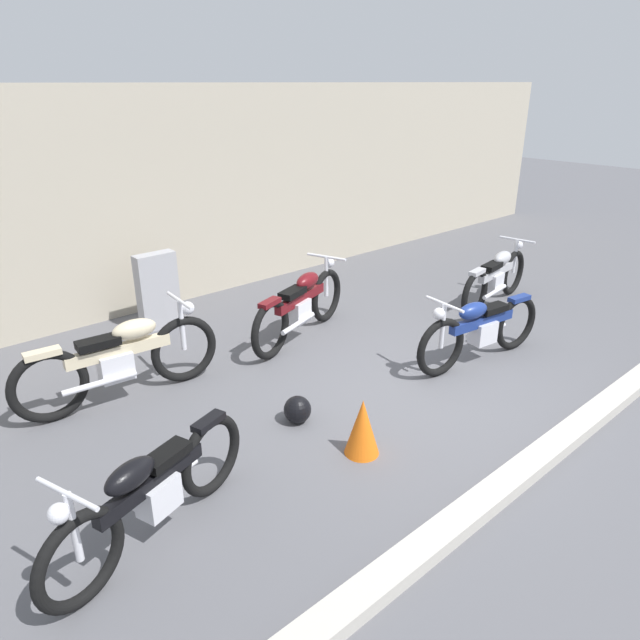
{
  "coord_description": "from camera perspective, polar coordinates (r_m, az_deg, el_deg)",
  "views": [
    {
      "loc": [
        -4.5,
        -3.5,
        3.14
      ],
      "look_at": [
        -0.36,
        1.16,
        0.55
      ],
      "focal_mm": 32.24,
      "sensor_mm": 36.0,
      "label": 1
    }
  ],
  "objects": [
    {
      "name": "motorcycle_silver",
      "position": [
        9.0,
        17.07,
        4.06
      ],
      "size": [
        2.01,
        0.6,
        0.91
      ],
      "rotation": [
        0.0,
        0.0,
        0.14
      ],
      "color": "black",
      "rests_on": "ground_plane"
    },
    {
      "name": "stone_marker",
      "position": [
        8.09,
        -15.81,
        2.8
      ],
      "size": [
        0.55,
        0.2,
        1.05
      ],
      "primitive_type": "cube",
      "rotation": [
        0.0,
        0.0,
        -0.0
      ],
      "color": "#9E9EA3",
      "rests_on": "ground_plane"
    },
    {
      "name": "motorcycle_cream",
      "position": [
        6.34,
        -19.08,
        -3.65
      ],
      "size": [
        2.19,
        0.61,
        0.98
      ],
      "rotation": [
        0.0,
        0.0,
        -0.09
      ],
      "color": "black",
      "rests_on": "ground_plane"
    },
    {
      "name": "ground_plane",
      "position": [
        6.51,
        9.28,
        -6.62
      ],
      "size": [
        40.0,
        40.0,
        0.0
      ],
      "primitive_type": "plane",
      "color": "#56565B"
    },
    {
      "name": "motorcycle_maroon",
      "position": [
        7.47,
        -1.87,
        1.52
      ],
      "size": [
        2.04,
        0.89,
        0.95
      ],
      "rotation": [
        0.0,
        0.0,
        0.32
      ],
      "color": "black",
      "rests_on": "ground_plane"
    },
    {
      "name": "building_wall",
      "position": [
        9.14,
        -11.71,
        12.2
      ],
      "size": [
        18.0,
        0.3,
        3.13
      ],
      "primitive_type": "cube",
      "color": "#B2A893",
      "rests_on": "ground_plane"
    },
    {
      "name": "helmet",
      "position": [
        5.76,
        -2.25,
        -8.88
      ],
      "size": [
        0.28,
        0.28,
        0.28
      ],
      "primitive_type": "sphere",
      "color": "black",
      "rests_on": "ground_plane"
    },
    {
      "name": "curb_strip",
      "position": [
        5.77,
        22.1,
        -11.63
      ],
      "size": [
        18.0,
        0.24,
        0.12
      ],
      "primitive_type": "cube",
      "color": "#B7B2A8",
      "rests_on": "ground_plane"
    },
    {
      "name": "motorcycle_black",
      "position": [
        4.45,
        -16.44,
        -16.18
      ],
      "size": [
        1.88,
        0.81,
        0.88
      ],
      "rotation": [
        0.0,
        0.0,
        3.46
      ],
      "color": "black",
      "rests_on": "ground_plane"
    },
    {
      "name": "traffic_cone",
      "position": [
        5.26,
        4.23,
        -10.54
      ],
      "size": [
        0.32,
        0.32,
        0.55
      ],
      "primitive_type": "cone",
      "color": "orange",
      "rests_on": "ground_plane"
    },
    {
      "name": "motorcycle_blue",
      "position": [
        7.07,
        15.58,
        -0.84
      ],
      "size": [
        1.99,
        0.56,
        0.9
      ],
      "rotation": [
        0.0,
        0.0,
        3.0
      ],
      "color": "black",
      "rests_on": "ground_plane"
    }
  ]
}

